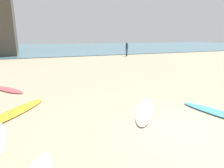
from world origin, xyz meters
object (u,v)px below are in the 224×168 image
surfboard_3 (15,112)px  beachgoer_near (127,48)px  surfboard_1 (222,114)px  surfboard_4 (8,90)px  surfboard_5 (145,110)px

surfboard_3 → beachgoer_near: beachgoer_near is taller
surfboard_1 → surfboard_3: (-5.83, 2.48, -0.00)m
surfboard_4 → beachgoer_near: (11.45, 11.58, 0.93)m
surfboard_1 → surfboard_3: 6.33m
surfboard_3 → beachgoer_near: size_ratio=1.47×
surfboard_5 → beachgoer_near: bearing=-78.8°
surfboard_1 → surfboard_5: size_ratio=1.04×
surfboard_4 → beachgoer_near: 16.31m
surfboard_1 → surfboard_4: 8.35m
surfboard_4 → beachgoer_near: bearing=-171.1°
surfboard_5 → surfboard_1: bearing=-174.4°
surfboard_5 → beachgoer_near: beachgoer_near is taller
surfboard_5 → surfboard_3: bearing=16.1°
surfboard_3 → surfboard_5: bearing=18.5°
surfboard_1 → beachgoer_near: beachgoer_near is taller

